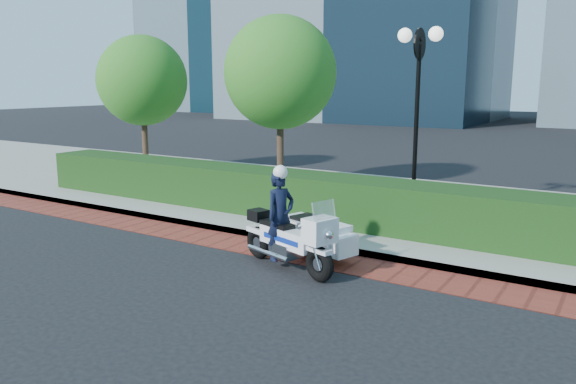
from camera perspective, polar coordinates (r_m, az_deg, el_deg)
The scene contains 8 objects.
ground at distance 9.43m, azimuth -4.32°, elevation -8.60°, with size 120.00×120.00×0.00m, color black.
brick_strip at distance 10.61m, azimuth 0.50°, elevation -6.28°, with size 60.00×1.00×0.01m, color maroon.
sidewalk at distance 14.49m, azimuth 9.85°, elevation -1.42°, with size 60.00×8.00×0.15m, color gray.
hedge_main at distance 12.23m, azimuth 5.66°, elevation -0.87°, with size 18.00×1.20×1.00m, color black.
lamppost at distance 13.06m, azimuth 13.03°, elevation 9.87°, with size 1.02×0.70×4.21m.
tree_a at distance 19.75m, azimuth -14.60°, elevation 10.88°, with size 3.00×3.00×4.58m.
tree_b at distance 16.22m, azimuth -0.81°, elevation 12.01°, with size 3.20×3.20×4.89m.
police_motorcycle at distance 9.86m, azimuth 0.99°, elevation -3.93°, with size 2.16×1.90×1.80m.
Camera 1 is at (5.29, -7.13, 3.17)m, focal length 35.00 mm.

